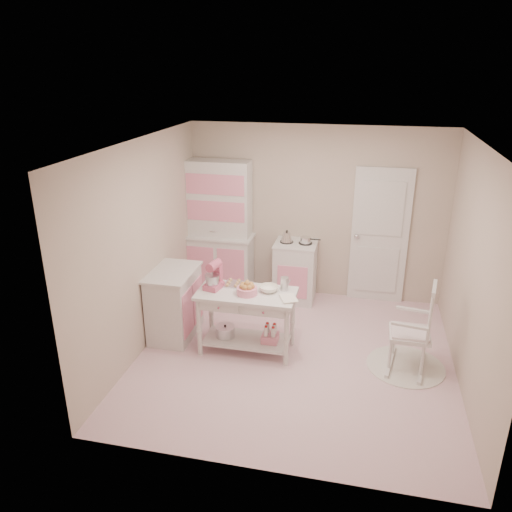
{
  "coord_description": "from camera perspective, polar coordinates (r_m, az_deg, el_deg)",
  "views": [
    {
      "loc": [
        0.69,
        -5.29,
        3.4
      ],
      "look_at": [
        -0.61,
        0.53,
        1.08
      ],
      "focal_mm": 35.0,
      "sensor_mm": 36.0,
      "label": 1
    }
  ],
  "objects": [
    {
      "name": "hutch",
      "position": [
        7.65,
        -4.27,
        3.18
      ],
      "size": [
        1.06,
        0.5,
        2.08
      ],
      "primitive_type": "cube",
      "color": "silver",
      "rests_on": "ground"
    },
    {
      "name": "stove",
      "position": [
        7.56,
        4.49,
        -1.74
      ],
      "size": [
        0.62,
        0.57,
        0.92
      ],
      "primitive_type": "cube",
      "color": "silver",
      "rests_on": "ground"
    },
    {
      "name": "door",
      "position": [
        7.55,
        13.94,
        2.2
      ],
      "size": [
        0.82,
        0.05,
        2.04
      ],
      "primitive_type": "cube",
      "color": "silver",
      "rests_on": "ground"
    },
    {
      "name": "room_shell",
      "position": [
        5.62,
        4.92,
        2.96
      ],
      "size": [
        3.84,
        3.84,
        2.62
      ],
      "color": "#CB7F96",
      "rests_on": "ground"
    },
    {
      "name": "stand_mixer",
      "position": [
        6.12,
        -4.89,
        -2.26
      ],
      "size": [
        0.26,
        0.32,
        0.34
      ],
      "primitive_type": "cube",
      "rotation": [
        0.0,
        0.0,
        -0.22
      ],
      "color": "#CA5575",
      "rests_on": "work_table"
    },
    {
      "name": "mixing_bowl",
      "position": [
        6.07,
        1.47,
        -3.77
      ],
      "size": [
        0.23,
        0.23,
        0.07
      ],
      "primitive_type": "imported",
      "color": "white",
      "rests_on": "work_table"
    },
    {
      "name": "work_table",
      "position": [
        6.25,
        -1.07,
        -7.48
      ],
      "size": [
        1.2,
        0.6,
        0.8
      ],
      "primitive_type": "cube",
      "color": "silver",
      "rests_on": "ground"
    },
    {
      "name": "bread_basket",
      "position": [
        6.0,
        -1.03,
        -3.99
      ],
      "size": [
        0.25,
        0.25,
        0.09
      ],
      "primitive_type": "cylinder",
      "color": "pink",
      "rests_on": "work_table"
    },
    {
      "name": "rocking_chair",
      "position": [
        6.11,
        17.25,
        -7.66
      ],
      "size": [
        0.59,
        0.79,
        1.1
      ],
      "primitive_type": "cube",
      "rotation": [
        0.0,
        0.0,
        -0.16
      ],
      "color": "silver",
      "rests_on": "ground"
    },
    {
      "name": "metal_pitcher",
      "position": [
        6.09,
        3.28,
        -3.19
      ],
      "size": [
        0.1,
        0.1,
        0.17
      ],
      "primitive_type": "cylinder",
      "color": "silver",
      "rests_on": "work_table"
    },
    {
      "name": "lace_rug",
      "position": [
        6.38,
        16.71,
        -11.95
      ],
      "size": [
        0.92,
        0.92,
        0.01
      ],
      "primitive_type": "cylinder",
      "color": "white",
      "rests_on": "ground"
    },
    {
      "name": "recipe_book",
      "position": [
        5.87,
        2.91,
        -4.96
      ],
      "size": [
        0.26,
        0.29,
        0.02
      ],
      "primitive_type": "imported",
      "rotation": [
        0.0,
        0.0,
        0.42
      ],
      "color": "white",
      "rests_on": "work_table"
    },
    {
      "name": "base_cabinet",
      "position": [
        6.64,
        -9.31,
        -5.39
      ],
      "size": [
        0.54,
        0.84,
        0.92
      ],
      "primitive_type": "cube",
      "color": "silver",
      "rests_on": "ground"
    },
    {
      "name": "cookie_tray",
      "position": [
        6.25,
        -2.05,
        -3.28
      ],
      "size": [
        0.34,
        0.24,
        0.02
      ],
      "primitive_type": "cube",
      "color": "silver",
      "rests_on": "work_table"
    }
  ]
}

